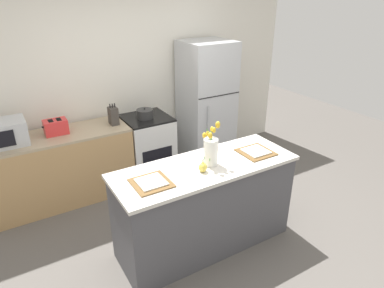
{
  "coord_description": "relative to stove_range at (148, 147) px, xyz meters",
  "views": [
    {
      "loc": [
        -1.57,
        -2.37,
        2.47
      ],
      "look_at": [
        0.0,
        0.25,
        1.05
      ],
      "focal_mm": 32.0,
      "sensor_mm": 36.0,
      "label": 1
    }
  ],
  "objects": [
    {
      "name": "ground_plane",
      "position": [
        -0.1,
        -1.6,
        -0.44
      ],
      "size": [
        10.0,
        10.0,
        0.0
      ],
      "primitive_type": "plane",
      "color": "#59544F"
    },
    {
      "name": "back_wall",
      "position": [
        -0.1,
        0.4,
        0.91
      ],
      "size": [
        5.2,
        0.08,
        2.7
      ],
      "color": "silver",
      "rests_on": "ground_plane"
    },
    {
      "name": "kitchen_island",
      "position": [
        -0.1,
        -1.6,
        0.03
      ],
      "size": [
        1.8,
        0.66,
        0.93
      ],
      "color": "#4C4C51",
      "rests_on": "ground_plane"
    },
    {
      "name": "back_counter",
      "position": [
        -1.16,
        0.0,
        0.0
      ],
      "size": [
        1.68,
        0.6,
        0.88
      ],
      "color": "tan",
      "rests_on": "ground_plane"
    },
    {
      "name": "stove_range",
      "position": [
        0.0,
        0.0,
        0.0
      ],
      "size": [
        0.6,
        0.61,
        0.88
      ],
      "color": "silver",
      "rests_on": "ground_plane"
    },
    {
      "name": "refrigerator",
      "position": [
        0.95,
        0.0,
        0.46
      ],
      "size": [
        0.68,
        0.67,
        1.8
      ],
      "color": "#B7BABC",
      "rests_on": "ground_plane"
    },
    {
      "name": "flower_vase",
      "position": [
        -0.05,
        -1.61,
        0.64
      ],
      "size": [
        0.18,
        0.15,
        0.43
      ],
      "color": "silver",
      "rests_on": "kitchen_island"
    },
    {
      "name": "pear_figurine",
      "position": [
        -0.19,
        -1.69,
        0.54
      ],
      "size": [
        0.08,
        0.08,
        0.13
      ],
      "color": "#E5CC4C",
      "rests_on": "kitchen_island"
    },
    {
      "name": "plate_setting_left",
      "position": [
        -0.68,
        -1.64,
        0.5
      ],
      "size": [
        0.32,
        0.32,
        0.02
      ],
      "color": "brown",
      "rests_on": "kitchen_island"
    },
    {
      "name": "plate_setting_right",
      "position": [
        0.48,
        -1.64,
        0.5
      ],
      "size": [
        0.32,
        0.32,
        0.02
      ],
      "color": "brown",
      "rests_on": "kitchen_island"
    },
    {
      "name": "toaster",
      "position": [
        -1.13,
        0.03,
        0.53
      ],
      "size": [
        0.28,
        0.18,
        0.17
      ],
      "color": "red",
      "rests_on": "back_counter"
    },
    {
      "name": "cooking_pot",
      "position": [
        -0.03,
        -0.03,
        0.5
      ],
      "size": [
        0.22,
        0.22,
        0.14
      ],
      "color": "#2D2D2D",
      "rests_on": "stove_range"
    },
    {
      "name": "microwave",
      "position": [
        -1.68,
        -0.0,
        0.58
      ],
      "size": [
        0.48,
        0.37,
        0.27
      ],
      "color": "#B7BABC",
      "rests_on": "back_counter"
    },
    {
      "name": "knife_block",
      "position": [
        -0.45,
        -0.02,
        0.55
      ],
      "size": [
        0.1,
        0.14,
        0.27
      ],
      "color": "#3D3833",
      "rests_on": "back_counter"
    }
  ]
}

